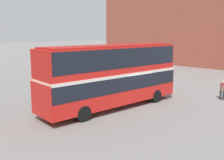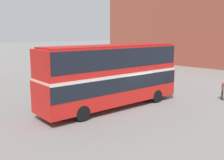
# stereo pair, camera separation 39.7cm
# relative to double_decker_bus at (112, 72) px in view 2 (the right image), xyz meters

# --- Properties ---
(ground_plane) EXTENTS (240.00, 240.00, 0.00)m
(ground_plane) POSITION_rel_double_decker_bus_xyz_m (1.48, -0.50, -2.59)
(ground_plane) COLOR gray
(building_row_right) EXTENTS (8.59, 36.11, 16.78)m
(building_row_right) POSITION_rel_double_decker_bus_xyz_m (28.96, 7.44, 5.81)
(building_row_right) COLOR brown
(building_row_right) RESTS_ON ground_plane
(double_decker_bus) EXTENTS (11.29, 3.62, 4.53)m
(double_decker_bus) POSITION_rel_double_decker_bus_xyz_m (0.00, 0.00, 0.00)
(double_decker_bus) COLOR red
(double_decker_bus) RESTS_ON ground_plane
(pedestrian_foreground) EXTENTS (0.40, 0.40, 1.58)m
(pedestrian_foreground) POSITION_rel_double_decker_bus_xyz_m (7.79, -4.93, -1.63)
(pedestrian_foreground) COLOR #232328
(pedestrian_foreground) RESTS_ON ground_plane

